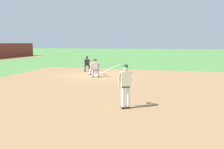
% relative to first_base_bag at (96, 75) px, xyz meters
% --- Properties ---
extents(ground_plane, '(160.00, 160.00, 0.00)m').
position_rel_first_base_bag_xyz_m(ground_plane, '(0.00, 0.00, -0.04)').
color(ground_plane, '#518942').
extents(infield_dirt_patch, '(18.00, 18.00, 0.01)m').
position_rel_first_base_bag_xyz_m(infield_dirt_patch, '(-4.25, -1.99, -0.04)').
color(infield_dirt_patch, '#9E754C').
rests_on(infield_dirt_patch, ground).
extents(foul_line_stripe, '(10.13, 0.10, 0.00)m').
position_rel_first_base_bag_xyz_m(foul_line_stripe, '(5.06, 0.00, -0.04)').
color(foul_line_stripe, white).
rests_on(foul_line_stripe, ground).
extents(first_base_bag, '(0.38, 0.38, 0.09)m').
position_rel_first_base_bag_xyz_m(first_base_bag, '(0.00, 0.00, 0.00)').
color(first_base_bag, white).
rests_on(first_base_bag, ground).
extents(baseball, '(0.07, 0.07, 0.07)m').
position_rel_first_base_bag_xyz_m(baseball, '(-2.11, -1.14, -0.01)').
color(baseball, white).
rests_on(baseball, ground).
extents(pitcher, '(0.83, 0.59, 1.86)m').
position_rel_first_base_bag_xyz_m(pitcher, '(-8.46, -3.98, 1.01)').
color(pitcher, black).
rests_on(pitcher, ground).
extents(first_baseman, '(0.83, 1.00, 1.34)m').
position_rel_first_base_bag_xyz_m(first_baseman, '(0.31, 0.33, 0.69)').
color(first_baseman, black).
rests_on(first_baseman, ground).
extents(baserunner, '(0.54, 0.65, 1.46)m').
position_rel_first_base_bag_xyz_m(baserunner, '(-0.91, -0.23, 0.75)').
color(baserunner, black).
rests_on(baserunner, ground).
extents(umpire, '(0.61, 0.67, 1.46)m').
position_rel_first_base_bag_xyz_m(umpire, '(2.20, 1.62, 0.75)').
color(umpire, black).
rests_on(umpire, ground).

